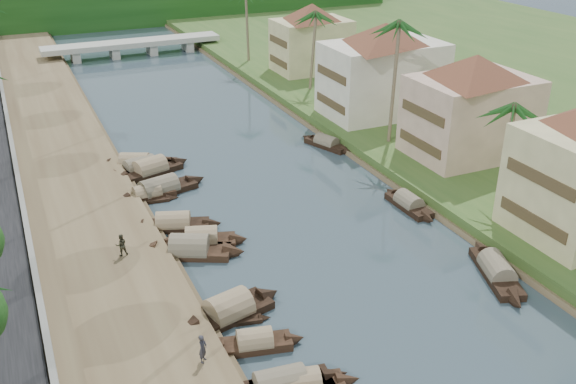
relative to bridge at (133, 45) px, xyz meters
name	(u,v)px	position (x,y,z in m)	size (l,w,h in m)	color
ground	(359,285)	(0.00, -72.00, -1.72)	(220.00, 220.00, 0.00)	#33444D
left_bank	(77,204)	(-16.00, -52.00, -1.32)	(10.00, 180.00, 0.80)	brown
right_bank	(420,140)	(19.00, -52.00, -1.12)	(16.00, 180.00, 1.20)	#305020
retaining_wall	(23,203)	(-20.20, -52.00, -0.37)	(0.40, 180.00, 1.10)	slate
treeline	(101,4)	(0.00, 28.00, 2.28)	(120.00, 14.00, 8.00)	#133D10
bridge	(133,45)	(0.00, 0.00, 0.00)	(28.00, 4.00, 2.40)	#A9A99E
building_mid	(472,105)	(19.99, -58.00, 4.41)	(14.11, 14.11, 9.70)	beige
building_far	(383,68)	(18.99, -44.00, 4.66)	(15.59, 15.59, 10.20)	white
building_distant	(312,37)	(19.99, -24.00, 4.16)	(12.62, 12.62, 9.20)	beige
sampan_4	(255,343)	(-9.06, -75.28, -1.32)	(6.30, 2.69, 1.81)	black
sampan_5	(229,311)	(-9.41, -71.73, -1.30)	(8.26, 3.81, 2.52)	black
sampan_6	(190,250)	(-9.48, -63.36, -1.30)	(8.36, 5.44, 2.47)	black
sampan_7	(173,224)	(-9.52, -58.95, -1.31)	(7.94, 4.15, 2.11)	black
sampan_8	(202,240)	(-8.24, -62.35, -1.31)	(7.32, 3.89, 2.22)	black
sampan_9	(159,190)	(-8.98, -52.24, -1.30)	(9.73, 4.06, 2.39)	black
sampan_10	(147,195)	(-10.17, -52.76, -1.32)	(6.91, 2.18, 1.92)	black
sampan_11	(150,170)	(-8.64, -47.52, -1.30)	(8.70, 4.35, 2.42)	black
sampan_12	(140,167)	(-9.38, -46.47, -1.31)	(8.54, 3.57, 2.03)	black
sampan_13	(135,164)	(-9.67, -45.48, -1.31)	(8.01, 5.05, 2.22)	black
sampan_14	(496,271)	(9.25, -75.08, -1.31)	(4.53, 8.85, 2.15)	black
sampan_15	(409,204)	(9.64, -63.69, -1.31)	(1.73, 7.06, 1.93)	black
sampan_16	(327,144)	(9.79, -48.31, -1.32)	(3.77, 7.10, 1.80)	black
canoe_1	(236,322)	(-9.27, -72.55, -1.62)	(4.64, 1.64, 0.74)	black
canoe_2	(143,202)	(-10.68, -53.34, -1.62)	(6.22, 1.65, 0.90)	black
palm_1	(512,109)	(16.00, -67.24, 7.32)	(3.20, 3.20, 9.57)	#6F624A
palm_2	(397,26)	(15.00, -52.12, 11.07)	(3.20, 3.20, 13.46)	#6F624A
palm_3	(312,15)	(16.00, -32.08, 8.72)	(3.20, 3.20, 11.01)	#6F624A
tree_6	(406,54)	(24.00, -40.90, 5.08)	(4.79, 4.79, 7.67)	#403025
person_near	(203,348)	(-12.42, -76.01, -0.05)	(0.64, 0.42, 1.75)	#2C2B34
person_far	(121,245)	(-14.26, -62.67, -0.09)	(0.81, 0.63, 1.67)	#333223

